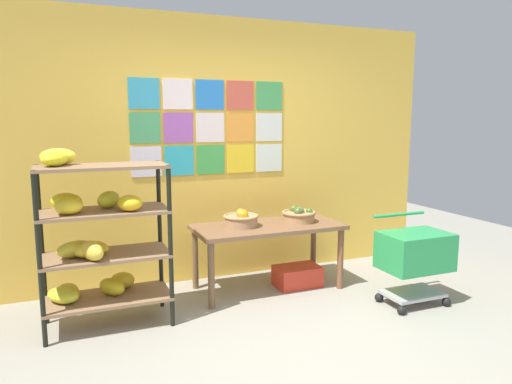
# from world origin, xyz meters

# --- Properties ---
(ground) EXTENTS (9.75, 9.75, 0.00)m
(ground) POSITION_xyz_m (0.00, 0.00, 0.00)
(ground) COLOR gray
(back_wall_with_art) EXTENTS (4.86, 0.07, 2.67)m
(back_wall_with_art) POSITION_xyz_m (-0.00, 1.90, 1.34)
(back_wall_with_art) COLOR gold
(back_wall_with_art) RESTS_ON ground
(banana_shelf_unit) EXTENTS (0.99, 0.55, 1.44)m
(banana_shelf_unit) POSITION_xyz_m (-1.29, 1.09, 0.76)
(banana_shelf_unit) COLOR black
(banana_shelf_unit) RESTS_ON ground
(display_table) EXTENTS (1.44, 0.66, 0.64)m
(display_table) POSITION_xyz_m (0.32, 1.35, 0.56)
(display_table) COLOR brown
(display_table) RESTS_ON ground
(fruit_basket_right) EXTENTS (0.34, 0.34, 0.16)m
(fruit_basket_right) POSITION_xyz_m (0.66, 1.37, 0.71)
(fruit_basket_right) COLOR #AB8253
(fruit_basket_right) RESTS_ON display_table
(fruit_basket_back_left) EXTENTS (0.34, 0.34, 0.17)m
(fruit_basket_back_left) POSITION_xyz_m (0.05, 1.39, 0.71)
(fruit_basket_back_left) COLOR #A97F5A
(fruit_basket_back_left) RESTS_ON display_table
(produce_crate_under_table) EXTENTS (0.44, 0.30, 0.20)m
(produce_crate_under_table) POSITION_xyz_m (0.62, 1.31, 0.10)
(produce_crate_under_table) COLOR red
(produce_crate_under_table) RESTS_ON ground
(shopping_cart) EXTENTS (0.60, 0.46, 0.80)m
(shopping_cart) POSITION_xyz_m (1.37, 0.49, 0.46)
(shopping_cart) COLOR black
(shopping_cart) RESTS_ON ground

